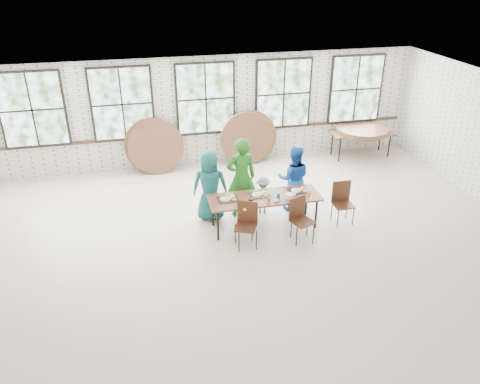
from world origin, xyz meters
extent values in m
plane|color=beige|center=(0.00, 0.00, 0.00)|extent=(12.00, 12.00, 0.00)
plane|color=white|center=(0.00, 0.00, 3.00)|extent=(12.00, 12.00, 0.00)
plane|color=silver|center=(0.00, 4.50, 1.50)|extent=(12.00, 0.00, 12.00)
plane|color=silver|center=(0.00, -4.50, 1.50)|extent=(12.00, 0.00, 12.00)
cube|color=#422819|center=(0.00, 4.47, 0.90)|extent=(11.80, 0.05, 0.08)
cube|color=black|center=(-4.40, 4.44, 1.88)|extent=(1.62, 0.05, 1.97)
cube|color=white|center=(-4.40, 4.41, 1.88)|extent=(1.50, 0.01, 1.85)
cube|color=black|center=(-2.20, 4.44, 1.88)|extent=(1.62, 0.05, 1.97)
cube|color=white|center=(-2.20, 4.41, 1.88)|extent=(1.50, 0.01, 1.85)
cube|color=black|center=(0.00, 4.44, 1.88)|extent=(1.62, 0.05, 1.97)
cube|color=white|center=(0.00, 4.41, 1.88)|extent=(1.50, 0.01, 1.85)
cube|color=black|center=(2.20, 4.44, 1.88)|extent=(1.62, 0.05, 1.97)
cube|color=white|center=(2.20, 4.41, 1.88)|extent=(1.50, 0.01, 1.85)
cube|color=black|center=(4.40, 4.44, 1.88)|extent=(1.62, 0.05, 1.97)
cube|color=white|center=(4.40, 4.41, 1.88)|extent=(1.50, 0.01, 1.85)
cube|color=brown|center=(0.60, 0.65, 0.72)|extent=(2.41, 0.82, 0.04)
cylinder|color=black|center=(-0.48, 0.35, 0.35)|extent=(0.05, 0.05, 0.70)
cylinder|color=black|center=(-0.48, 0.95, 0.35)|extent=(0.05, 0.05, 0.70)
cylinder|color=black|center=(1.68, 0.35, 0.35)|extent=(0.05, 0.05, 0.70)
cylinder|color=black|center=(1.68, 0.95, 0.35)|extent=(0.05, 0.05, 0.70)
cube|color=#442516|center=(0.02, -0.01, 0.45)|extent=(0.55, 0.54, 0.03)
cube|color=#442516|center=(0.10, 0.16, 0.70)|extent=(0.39, 0.20, 0.50)
cylinder|color=black|center=(-0.16, -0.18, 0.22)|extent=(0.02, 0.02, 0.44)
cylinder|color=black|center=(-0.16, 0.16, 0.22)|extent=(0.02, 0.02, 0.44)
cylinder|color=black|center=(0.20, -0.18, 0.22)|extent=(0.02, 0.02, 0.44)
cylinder|color=black|center=(0.20, 0.16, 0.22)|extent=(0.02, 0.02, 0.44)
cube|color=#442516|center=(1.22, -0.06, 0.45)|extent=(0.54, 0.53, 0.03)
cube|color=#442516|center=(1.15, 0.12, 0.70)|extent=(0.40, 0.18, 0.50)
cylinder|color=black|center=(1.04, -0.23, 0.22)|extent=(0.02, 0.02, 0.44)
cylinder|color=black|center=(1.04, 0.11, 0.22)|extent=(0.02, 0.02, 0.44)
cylinder|color=black|center=(1.40, -0.23, 0.22)|extent=(0.02, 0.02, 0.44)
cylinder|color=black|center=(1.40, 0.11, 0.22)|extent=(0.02, 0.02, 0.44)
cube|color=#442516|center=(2.33, 0.41, 0.45)|extent=(0.44, 0.42, 0.03)
cube|color=#442516|center=(2.34, 0.60, 0.70)|extent=(0.42, 0.05, 0.50)
cylinder|color=black|center=(2.15, 0.24, 0.22)|extent=(0.02, 0.02, 0.44)
cylinder|color=black|center=(2.15, 0.58, 0.22)|extent=(0.02, 0.02, 0.44)
cylinder|color=black|center=(2.51, 0.24, 0.22)|extent=(0.02, 0.02, 0.44)
cylinder|color=black|center=(2.51, 0.58, 0.22)|extent=(0.02, 0.02, 0.44)
imported|color=#185E5D|center=(-0.47, 1.30, 0.81)|extent=(0.89, 0.68, 1.62)
imported|color=#1E681B|center=(0.24, 1.30, 0.93)|extent=(0.70, 0.48, 1.86)
imported|color=#13203D|center=(0.75, 1.30, 0.44)|extent=(0.64, 0.48, 0.89)
imported|color=#1953AF|center=(1.47, 1.30, 0.78)|extent=(0.89, 0.78, 1.55)
cube|color=brown|center=(4.48, 3.92, 0.72)|extent=(1.85, 0.89, 0.04)
cylinder|color=black|center=(3.70, 3.64, 0.35)|extent=(0.04, 0.04, 0.70)
cylinder|color=black|center=(3.70, 4.19, 0.35)|extent=(0.04, 0.04, 0.70)
cylinder|color=black|center=(5.26, 3.64, 0.35)|extent=(0.04, 0.04, 0.70)
cylinder|color=black|center=(5.26, 4.19, 0.35)|extent=(0.04, 0.04, 0.70)
cube|color=black|center=(-0.19, 0.71, 0.75)|extent=(0.44, 0.33, 0.02)
cube|color=black|center=(0.52, 0.75, 0.75)|extent=(0.44, 0.33, 0.02)
cube|color=black|center=(1.39, 0.74, 0.75)|extent=(0.44, 0.33, 0.02)
cylinder|color=black|center=(0.24, 0.46, 0.79)|extent=(0.09, 0.09, 0.09)
cube|color=red|center=(0.65, 0.51, 0.80)|extent=(0.06, 0.06, 0.11)
cylinder|color=#1868B5|center=(0.88, 0.56, 0.79)|extent=(0.07, 0.07, 0.10)
cylinder|color=orange|center=(1.54, 0.51, 0.80)|extent=(0.07, 0.07, 0.11)
cylinder|color=white|center=(1.09, 0.47, 0.79)|extent=(0.17, 0.17, 0.10)
ellipsoid|color=white|center=(0.00, 0.43, 0.76)|extent=(0.11, 0.11, 0.05)
ellipsoid|color=white|center=(0.78, 0.39, 0.76)|extent=(0.11, 0.11, 0.05)
ellipsoid|color=white|center=(1.22, 0.58, 0.76)|extent=(0.11, 0.11, 0.05)
cylinder|color=brown|center=(4.48, 3.92, 0.76)|extent=(1.50, 1.50, 0.04)
cylinder|color=brown|center=(4.48, 3.92, 0.80)|extent=(1.50, 1.50, 0.04)
cylinder|color=brown|center=(4.48, 3.92, 0.85)|extent=(1.50, 1.50, 0.04)
cylinder|color=brown|center=(-1.53, 4.25, 0.73)|extent=(1.50, 0.31, 1.48)
cylinder|color=brown|center=(-1.44, 4.15, 0.73)|extent=(1.50, 0.44, 1.46)
cylinder|color=brown|center=(1.22, 4.25, 0.73)|extent=(1.50, 0.30, 1.49)
cylinder|color=brown|center=(1.08, 4.15, 0.73)|extent=(1.50, 0.26, 1.49)
camera|label=1|loc=(-1.94, -7.82, 5.35)|focal=35.00mm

